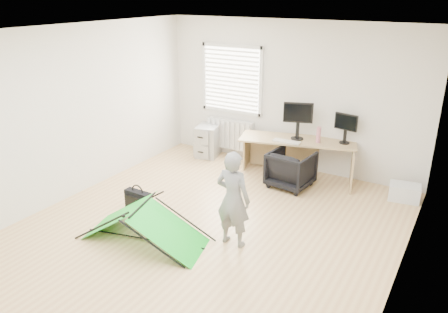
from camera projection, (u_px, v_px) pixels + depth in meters
The scene contains 17 objects.
ground at pixel (210, 227), 6.22m from camera, with size 5.50×5.50×0.00m, color tan.
back_wall at pixel (290, 96), 7.94m from camera, with size 5.00×0.02×2.70m, color silver.
window at pixel (232, 79), 8.41m from camera, with size 1.20×0.06×1.20m, color silver.
radiator at pixel (230, 134), 8.77m from camera, with size 1.00×0.12×0.60m, color silver.
desk at pixel (296, 158), 7.84m from camera, with size 2.03×0.64×0.69m, color tan.
filing_cabinet at pixel (208, 141), 8.80m from camera, with size 0.41×0.54×0.63m, color #9DA0A2.
monitor_left at pixel (298, 126), 7.64m from camera, with size 0.51×0.11×0.49m, color black.
monitor_right at pixel (345, 133), 7.45m from camera, with size 0.41×0.09×0.39m, color black.
keyboard at pixel (287, 142), 7.57m from camera, with size 0.48×0.16×0.02m, color beige.
thermos at pixel (318, 135), 7.51m from camera, with size 0.08×0.08×0.28m, color #C36D7D.
office_chair at pixel (291, 169), 7.40m from camera, with size 0.68×0.70×0.64m, color black.
person at pixel (233, 199), 5.60m from camera, with size 0.48×0.31×1.31m, color slate.
kite at pixel (144, 222), 5.81m from camera, with size 1.71×0.75×0.53m, color green, non-canonical shape.
storage_crate at pixel (404, 192), 6.99m from camera, with size 0.47×0.33×0.26m, color silver.
tote_bag at pixel (206, 144), 9.00m from camera, with size 0.32×0.14×0.37m, color #1D8078.
laptop_bag at pixel (138, 201), 6.63m from camera, with size 0.43×0.13×0.33m, color black.
white_box at pixel (178, 236), 5.90m from camera, with size 0.10×0.10×0.10m, color silver.
Camera 1 is at (2.95, -4.58, 3.17)m, focal length 35.00 mm.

